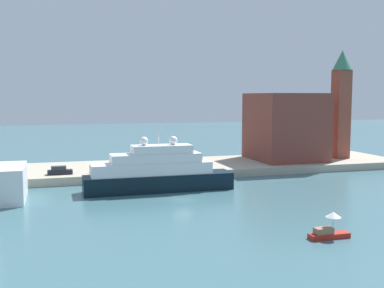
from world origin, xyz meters
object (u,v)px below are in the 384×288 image
large_yacht (157,172)px  parked_car (60,171)px  small_motorboat (329,229)px  person_figure (92,169)px  mooring_bollard (165,169)px  harbor_building (285,127)px  bell_tower (341,100)px

large_yacht → parked_car: 19.48m
small_motorboat → person_figure: person_figure is taller
parked_car → person_figure: size_ratio=2.81×
person_figure → mooring_bollard: (13.15, -2.64, -0.29)m
large_yacht → person_figure: 15.69m
harbor_building → small_motorboat: bearing=-112.5°
small_motorboat → harbor_building: harbor_building is taller
large_yacht → harbor_building: (33.02, 18.76, 5.77)m
large_yacht → person_figure: (-9.58, 12.40, -0.83)m
parked_car → person_figure: person_figure is taller
small_motorboat → harbor_building: (20.38, 49.26, 7.81)m
bell_tower → small_motorboat: bearing=-124.9°
small_motorboat → parked_car: 50.94m
small_motorboat → bell_tower: bearing=55.1°
parked_car → bell_tower: bearing=5.1°
small_motorboat → person_figure: size_ratio=2.97×
bell_tower → harbor_building: bearing=175.2°
large_yacht → person_figure: bearing=127.7°
large_yacht → mooring_bollard: (3.58, 9.76, -1.12)m
large_yacht → mooring_bollard: 10.45m
large_yacht → small_motorboat: bearing=-67.5°
large_yacht → bell_tower: bearing=20.9°
small_motorboat → mooring_bollard: size_ratio=5.40×
large_yacht → mooring_bollard: size_ratio=28.48×
small_motorboat → parked_car: bearing=123.2°
bell_tower → parked_car: bell_tower is taller
large_yacht → parked_car: (-15.22, 12.13, -0.91)m
harbor_building → large_yacht: bearing=-150.4°
small_motorboat → bell_tower: 60.32m
large_yacht → person_figure: size_ratio=15.69×
harbor_building → mooring_bollard: harbor_building is taller
large_yacht → small_motorboat: size_ratio=5.28×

